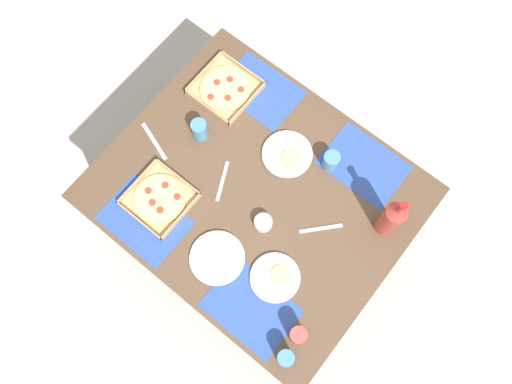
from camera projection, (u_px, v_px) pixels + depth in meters
name	position (u px, v px, depth m)	size (l,w,h in m)	color
ground_plane	(256.00, 229.00, 2.93)	(6.00, 6.00, 0.00)	beige
dining_table	(256.00, 199.00, 2.32)	(1.32, 1.11, 0.74)	#3F3328
placemat_near_left	(364.00, 165.00, 2.26)	(0.36, 0.26, 0.00)	#2D4C9E
placemat_near_right	(260.00, 90.00, 2.37)	(0.36, 0.26, 0.00)	#2D4C9E
placemat_far_left	(251.00, 308.00, 2.07)	(0.36, 0.26, 0.00)	#2D4C9E
placemat_far_right	(145.00, 220.00, 2.18)	(0.36, 0.26, 0.00)	#2D4C9E
pizza_box_corner_right	(160.00, 199.00, 2.20)	(0.26, 0.26, 0.04)	tan
pizza_box_center	(225.00, 89.00, 2.36)	(0.27, 0.27, 0.04)	tan
plate_near_right	(276.00, 277.00, 2.10)	(0.21, 0.21, 0.03)	white
plate_far_left	(288.00, 155.00, 2.26)	(0.23, 0.23, 0.03)	white
plate_near_left	(217.00, 258.00, 2.13)	(0.24, 0.24, 0.02)	white
soda_bottle	(391.00, 218.00, 2.05)	(0.09, 0.09, 0.32)	#B2382D
cup_red	(200.00, 130.00, 2.25)	(0.07, 0.07, 0.10)	teal
cup_clear_right	(298.00, 335.00, 1.99)	(0.07, 0.07, 0.11)	#BF4742
cup_clear_left	(285.00, 358.00, 1.97)	(0.07, 0.07, 0.10)	teal
cup_dark	(331.00, 161.00, 2.21)	(0.07, 0.07, 0.10)	teal
condiment_bowl	(263.00, 223.00, 2.16)	(0.08, 0.08, 0.05)	white
fork_by_near_left	(321.00, 228.00, 2.17)	(0.19, 0.02, 0.01)	#B7B7BC
fork_by_far_right	(222.00, 181.00, 2.23)	(0.19, 0.02, 0.01)	#B7B7BC
knife_by_near_right	(154.00, 141.00, 2.29)	(0.21, 0.02, 0.01)	#B7B7BC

